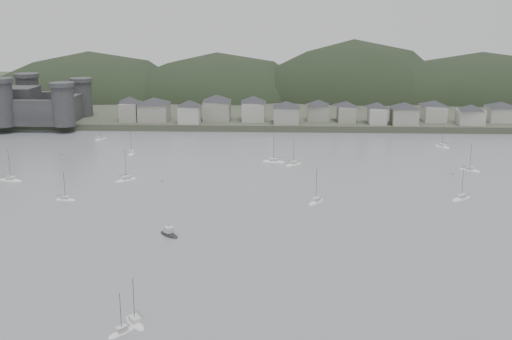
{
  "coord_description": "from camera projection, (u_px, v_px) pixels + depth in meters",
  "views": [
    {
      "loc": [
        8.27,
        -121.88,
        55.8
      ],
      "look_at": [
        0.0,
        75.0,
        6.0
      ],
      "focal_mm": 45.15,
      "sensor_mm": 36.0,
      "label": 1
    }
  ],
  "objects": [
    {
      "name": "far_shore_land",
      "position": [
        270.0,
        94.0,
        417.46
      ],
      "size": [
        900.0,
        250.0,
        3.0
      ],
      "primitive_type": "cube",
      "color": "#383D2D",
      "rests_on": "ground"
    },
    {
      "name": "ground",
      "position": [
        241.0,
        288.0,
        132.07
      ],
      "size": [
        900.0,
        900.0,
        0.0
      ],
      "primitive_type": "plane",
      "color": "slate",
      "rests_on": "ground"
    },
    {
      "name": "moored_fleet",
      "position": [
        193.0,
        194.0,
        197.35
      ],
      "size": [
        262.13,
        177.29,
        13.05
      ],
      "color": "silver",
      "rests_on": "ground"
    },
    {
      "name": "waterfront_town",
      "position": [
        372.0,
        110.0,
        305.49
      ],
      "size": [
        451.48,
        28.46,
        12.92
      ],
      "color": "gray",
      "rests_on": "far_shore_land"
    },
    {
      "name": "castle",
      "position": [
        16.0,
        104.0,
        308.44
      ],
      "size": [
        66.0,
        43.0,
        20.0
      ],
      "color": "#2E2E30",
      "rests_on": "far_shore_land"
    },
    {
      "name": "mooring_buoys",
      "position": [
        230.0,
        183.0,
        210.12
      ],
      "size": [
        178.38,
        86.59,
        0.7
      ],
      "color": "#C36441",
      "rests_on": "ground"
    },
    {
      "name": "motor_launch_far",
      "position": [
        169.0,
        234.0,
        162.4
      ],
      "size": [
        6.58,
        6.66,
        3.67
      ],
      "rotation": [
        0.0,
        0.0,
        3.91
      ],
      "color": "black",
      "rests_on": "ground"
    },
    {
      "name": "forested_ridge",
      "position": [
        277.0,
        120.0,
        395.6
      ],
      "size": [
        851.55,
        103.94,
        102.57
      ],
      "color": "black",
      "rests_on": "ground"
    }
  ]
}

